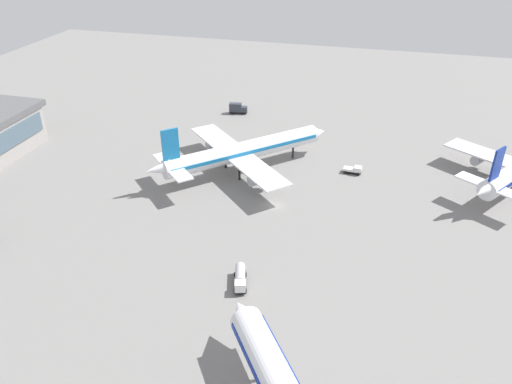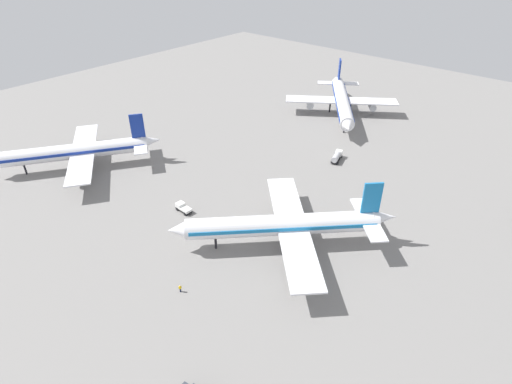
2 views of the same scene
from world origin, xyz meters
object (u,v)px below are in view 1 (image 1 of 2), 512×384
Objects in this scene: pushback_tractor at (354,170)px; ground_crew_worker at (289,133)px; airplane_distant at (242,151)px; fuel_truck at (240,278)px; catering_truck at (238,108)px.

ground_crew_worker is (-18.27, -20.29, -0.12)m from pushback_tractor.
ground_crew_worker is (-24.37, 6.63, -4.65)m from airplane_distant.
pushback_tractor is at bearing -32.58° from airplane_distant.
fuel_truck is 82.86m from catering_truck.
airplane_distant is 8.76× the size of pushback_tractor.
fuel_truck is (41.51, 11.95, -4.11)m from airplane_distant.
catering_truck reaches higher than ground_crew_worker.
fuel_truck is at bearing 128.50° from ground_crew_worker.
catering_truck reaches higher than fuel_truck.
airplane_distant is 5.96× the size of fuel_truck.
catering_truck reaches higher than pushback_tractor.
airplane_distant is 27.97m from pushback_tractor.
fuel_truck is 66.10m from ground_crew_worker.
catering_truck is 3.49× the size of ground_crew_worker.
airplane_distant is 39.86m from catering_truck.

